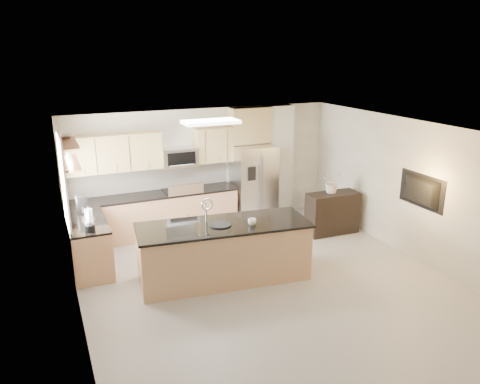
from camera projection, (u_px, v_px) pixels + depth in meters
name	position (u px, v px, depth m)	size (l,w,h in m)	color
floor	(268.00, 284.00, 7.91)	(6.50, 6.50, 0.00)	#ABA9A2
ceiling	(271.00, 132.00, 7.15)	(6.00, 6.50, 0.02)	silver
wall_back	(203.00, 167.00, 10.38)	(6.00, 0.02, 2.60)	silver
wall_front	(418.00, 311.00, 4.68)	(6.00, 0.02, 2.60)	silver
wall_left	(74.00, 241.00, 6.38)	(0.02, 6.50, 2.60)	silver
wall_right	(414.00, 190.00, 8.68)	(0.02, 6.50, 2.60)	silver
back_counter	(154.00, 214.00, 9.87)	(3.55, 0.66, 1.44)	tan
left_counter	(89.00, 245.00, 8.37)	(0.66, 1.50, 0.92)	tan
range	(183.00, 211.00, 10.10)	(0.76, 0.64, 1.14)	black
upper_cabinets	(145.00, 150.00, 9.58)	(3.50, 0.33, 0.75)	tan
microwave	(179.00, 157.00, 9.87)	(0.76, 0.40, 0.40)	silver
refrigerator	(253.00, 184.00, 10.58)	(0.92, 0.78, 1.78)	silver
partition_column	(279.00, 161.00, 10.95)	(0.60, 0.30, 2.60)	silver
window	(64.00, 183.00, 7.91)	(0.04, 1.15, 1.65)	white
shelf_lower	(69.00, 163.00, 7.96)	(0.30, 1.20, 0.04)	brown
shelf_upper	(67.00, 142.00, 7.85)	(0.30, 1.20, 0.04)	brown
ceiling_fixture	(211.00, 122.00, 8.41)	(1.00, 0.50, 0.06)	white
island	(224.00, 251.00, 7.98)	(3.01, 1.38, 1.43)	tan
credenza	(332.00, 213.00, 10.03)	(1.12, 0.47, 0.89)	black
cup	(252.00, 222.00, 7.78)	(0.14, 0.14, 0.11)	white
platter	(220.00, 225.00, 7.78)	(0.37, 0.37, 0.02)	black
blender	(89.00, 222.00, 7.70)	(0.17, 0.17, 0.39)	black
kettle	(89.00, 214.00, 8.22)	(0.21, 0.21, 0.26)	silver
coffee_maker	(82.00, 205.00, 8.56)	(0.20, 0.23, 0.34)	black
bowl	(66.00, 136.00, 8.05)	(0.34, 0.34, 0.08)	silver
flower_vase	(332.00, 176.00, 9.86)	(0.64, 0.55, 0.71)	silver
television	(418.00, 191.00, 8.46)	(1.08, 0.14, 0.62)	black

